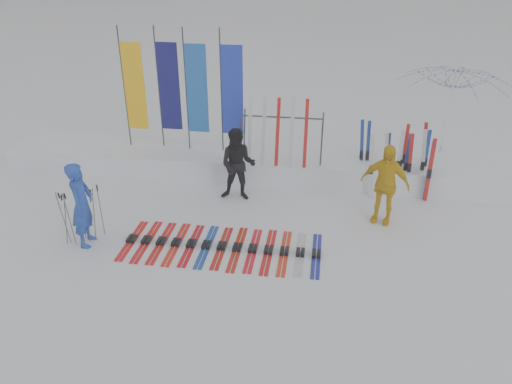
% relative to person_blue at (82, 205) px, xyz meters
% --- Properties ---
extents(ground, '(120.00, 120.00, 0.00)m').
position_rel_person_blue_xyz_m(ground, '(3.24, -0.69, -0.91)').
color(ground, white).
rests_on(ground, ground).
extents(snow_bank, '(14.00, 1.60, 0.60)m').
position_rel_person_blue_xyz_m(snow_bank, '(3.24, 3.91, -0.61)').
color(snow_bank, white).
rests_on(snow_bank, ground).
extents(person_blue, '(0.51, 0.71, 1.83)m').
position_rel_person_blue_xyz_m(person_blue, '(0.00, 0.00, 0.00)').
color(person_blue, '#1D41AA').
rests_on(person_blue, ground).
extents(person_black, '(0.87, 0.68, 1.79)m').
position_rel_person_blue_xyz_m(person_black, '(2.77, 2.45, -0.02)').
color(person_black, black).
rests_on(person_black, ground).
extents(person_yellow, '(1.17, 0.76, 1.85)m').
position_rel_person_blue_xyz_m(person_yellow, '(6.15, 1.84, 0.01)').
color(person_yellow, '#E3B20E').
rests_on(person_yellow, ground).
extents(tent_canopy, '(3.91, 3.95, 2.78)m').
position_rel_person_blue_xyz_m(tent_canopy, '(8.08, 5.51, 0.48)').
color(tent_canopy, white).
rests_on(tent_canopy, ground).
extents(ski_row, '(4.07, 1.67, 0.07)m').
position_rel_person_blue_xyz_m(ski_row, '(2.83, 0.21, -0.88)').
color(ski_row, red).
rests_on(ski_row, ground).
extents(pole_cluster, '(0.67, 0.72, 1.24)m').
position_rel_person_blue_xyz_m(pole_cluster, '(-0.14, 0.12, -0.32)').
color(pole_cluster, '#595B60').
rests_on(pole_cluster, ground).
extents(feather_flags, '(3.19, 0.14, 3.20)m').
position_rel_person_blue_xyz_m(feather_flags, '(1.03, 4.05, 1.33)').
color(feather_flags, '#383A3F').
rests_on(feather_flags, ground).
extents(ski_rack, '(2.04, 0.80, 1.23)m').
position_rel_person_blue_xyz_m(ski_rack, '(3.71, 3.51, 0.47)').
color(ski_rack, '#383A3F').
rests_on(ski_rack, ground).
extents(upright_skis, '(1.67, 1.12, 1.70)m').
position_rel_person_blue_xyz_m(upright_skis, '(6.73, 3.49, -0.11)').
color(upright_skis, navy).
rests_on(upright_skis, ground).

